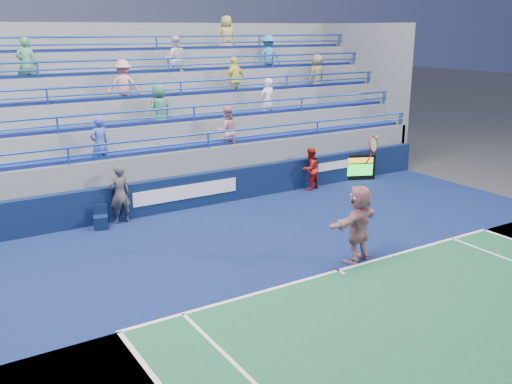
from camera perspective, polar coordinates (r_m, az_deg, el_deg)
ground at (r=14.01m, az=8.22°, el=-7.86°), size 120.00×120.00×0.00m
sponsor_wall at (r=18.94m, az=-4.40°, el=0.43°), size 18.00×0.32×1.10m
bleacher_stand at (r=22.04m, az=-9.06°, el=5.16°), size 18.00×5.60×6.13m
serve_speed_board at (r=22.20m, az=10.05°, el=2.42°), size 1.38×0.69×0.99m
judge_chair at (r=17.20m, az=-15.26°, el=-2.87°), size 0.49×0.50×0.71m
tennis_player at (r=14.35m, az=10.19°, el=-3.11°), size 1.91×1.03×3.16m
line_judge at (r=17.39m, az=-13.48°, el=-0.23°), size 0.69×0.48×1.79m
ball_girl at (r=20.58m, az=5.43°, el=2.32°), size 0.87×0.75×1.55m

